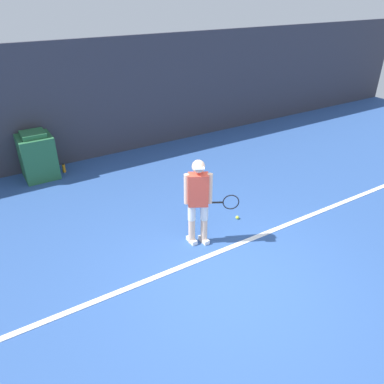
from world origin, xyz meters
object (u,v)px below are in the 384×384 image
covered_chair (38,156)px  water_bottle (64,168)px  tennis_ball (237,217)px  tennis_player (199,199)px

covered_chair → water_bottle: covered_chair is taller
tennis_ball → covered_chair: 5.00m
tennis_player → covered_chair: 4.66m
tennis_ball → tennis_player: bearing=-167.4°
tennis_ball → covered_chair: covered_chair is taller
tennis_ball → covered_chair: bearing=125.8°
tennis_player → tennis_ball: (1.08, 0.24, -0.87)m
tennis_player → covered_chair: bearing=142.3°
tennis_ball → water_bottle: water_bottle is taller
tennis_player → tennis_ball: 1.40m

